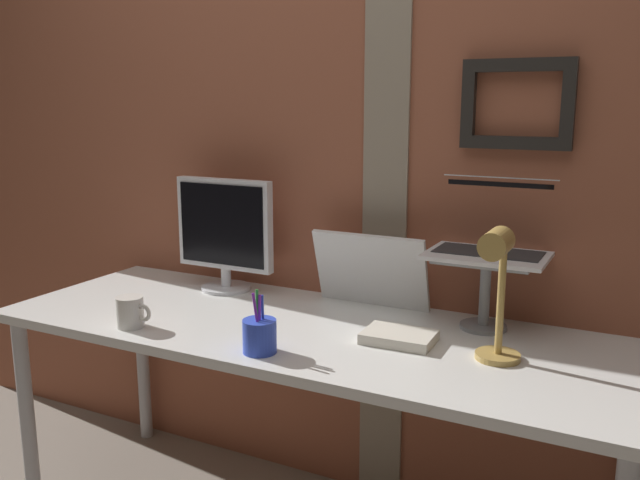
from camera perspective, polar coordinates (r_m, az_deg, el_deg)
The scene contains 10 objects.
brick_wall_back at distance 2.36m, azimuth 1.74°, elevation 7.14°, with size 3.70×0.16×2.42m.
desk at distance 2.09m, azimuth -1.27°, elevation -9.05°, with size 1.97×0.70×0.73m.
monitor at distance 2.43m, azimuth -8.11°, elevation 0.88°, with size 0.38×0.18×0.40m.
laptop_stand at distance 2.07m, azimuth 13.85°, elevation -3.39°, with size 0.28×0.22×0.22m.
laptop at distance 2.10m, azimuth 14.45°, elevation 0.50°, with size 0.35×0.28×0.23m.
whiteboard_panel at distance 2.22m, azimuth 4.31°, elevation -2.60°, with size 0.39×0.02×0.26m, color white.
desk_lamp at distance 1.76m, azimuth 14.82°, elevation -3.40°, with size 0.12×0.20×0.37m.
pen_cup at distance 1.85m, azimuth -5.14°, elevation -8.07°, with size 0.09×0.09×0.18m.
coffee_mug at distance 2.12m, azimuth -15.75°, elevation -5.89°, with size 0.12×0.08×0.09m.
paper_clutter_stack at distance 1.95m, azimuth 6.72°, elevation -8.17°, with size 0.20×0.14×0.03m, color silver.
Camera 1 is at (1.01, -1.65, 1.40)m, focal length 37.75 mm.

